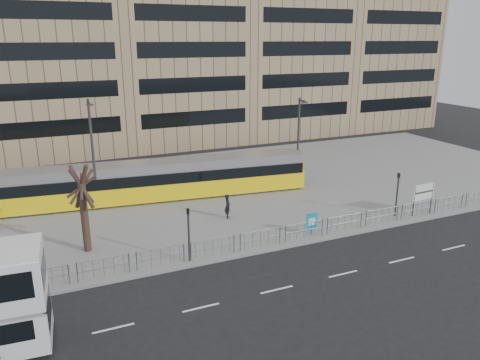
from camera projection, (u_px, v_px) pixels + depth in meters
name	position (u px, v px, depth m)	size (l,w,h in m)	color
ground	(275.00, 251.00, 27.58)	(120.00, 120.00, 0.00)	black
plaza	(205.00, 191.00, 38.05)	(64.00, 24.00, 0.15)	slate
kerb	(274.00, 249.00, 27.60)	(64.00, 0.25, 0.17)	gray
building_row	(151.00, 29.00, 54.36)	(70.40, 18.40, 31.20)	maroon
pedestrian_barrier	(300.00, 227.00, 28.50)	(32.07, 0.07, 1.10)	gray
road_markings	(327.00, 278.00, 24.47)	(62.00, 0.12, 0.01)	white
tram	(146.00, 181.00, 35.31)	(25.27, 5.28, 2.97)	yellow
station_sign	(424.00, 193.00, 32.47)	(1.91, 0.19, 2.19)	#2D2D30
ad_panel	(312.00, 222.00, 29.30)	(0.75, 0.12, 1.40)	#2D2D30
pedestrian	(228.00, 206.00, 31.94)	(0.62, 0.41, 1.70)	black
traffic_light_west	(189.00, 228.00, 25.43)	(0.23, 0.25, 3.10)	#2D2D30
traffic_light_east	(398.00, 189.00, 31.97)	(0.18, 0.22, 3.10)	#2D2D30
lamp_post_west	(93.00, 151.00, 32.42)	(0.45, 1.04, 7.94)	#2D2D30
lamp_post_east	(299.00, 137.00, 38.98)	(0.45, 1.04, 7.19)	#2D2D30
bare_tree	(79.00, 161.00, 25.70)	(4.35, 4.35, 7.37)	black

